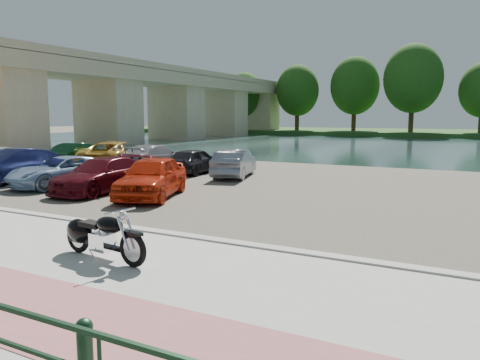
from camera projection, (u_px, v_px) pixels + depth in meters
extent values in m
plane|color=#595447|center=(99.00, 258.00, 9.63)|extent=(200.00, 200.00, 0.00)
cube|color=#A4A39B|center=(59.00, 270.00, 8.75)|extent=(60.00, 6.00, 0.10)
cube|color=#A4A39B|center=(159.00, 233.00, 11.37)|extent=(60.00, 0.30, 0.14)
cube|color=#48433A|center=(294.00, 187.00, 19.26)|extent=(60.00, 18.00, 0.04)
cube|color=#1B312F|center=(405.00, 147.00, 44.66)|extent=(120.00, 40.00, 0.00)
cube|color=#22491A|center=(438.00, 133.00, 72.64)|extent=(120.00, 24.00, 0.60)
cube|color=tan|center=(166.00, 80.00, 56.65)|extent=(7.00, 56.00, 1.40)
cube|color=tan|center=(166.00, 72.00, 56.52)|extent=(7.00, 56.00, 0.70)
cube|color=tan|center=(3.00, 107.00, 37.88)|extent=(6.00, 4.00, 7.20)
cube|color=tan|center=(108.00, 109.00, 48.38)|extent=(6.00, 4.00, 7.20)
cube|color=tan|center=(176.00, 110.00, 58.89)|extent=(6.00, 4.00, 7.20)
cube|color=tan|center=(224.00, 111.00, 69.40)|extent=(6.00, 4.00, 7.20)
cube|color=tan|center=(259.00, 112.00, 79.91)|extent=(6.00, 4.00, 7.20)
sphere|color=#15301E|center=(84.00, 327.00, 4.66)|extent=(0.18, 0.18, 0.18)
cylinder|color=#372914|center=(245.00, 116.00, 79.71)|extent=(0.70, 0.70, 4.50)
ellipsoid|color=#123D10|center=(245.00, 95.00, 79.22)|extent=(6.30, 6.30, 7.56)
cylinder|color=#372914|center=(297.00, 115.00, 76.74)|extent=(0.70, 0.70, 4.95)
ellipsoid|color=#123D10|center=(298.00, 90.00, 76.20)|extent=(6.93, 6.93, 8.32)
cylinder|color=#372914|center=(354.00, 113.00, 73.76)|extent=(0.70, 0.70, 5.40)
ellipsoid|color=#123D10|center=(355.00, 86.00, 73.17)|extent=(7.56, 7.56, 9.07)
cylinder|color=#372914|center=(411.00, 112.00, 67.11)|extent=(0.70, 0.70, 5.85)
ellipsoid|color=#123D10|center=(413.00, 78.00, 66.47)|extent=(8.19, 8.19, 9.83)
torus|color=black|center=(133.00, 249.00, 8.70)|extent=(0.69, 0.21, 0.68)
torus|color=black|center=(78.00, 236.00, 9.64)|extent=(0.69, 0.21, 0.68)
cylinder|color=#B2B2B7|center=(133.00, 249.00, 8.70)|extent=(0.46, 0.12, 0.46)
cylinder|color=#B2B2B7|center=(78.00, 236.00, 9.64)|extent=(0.46, 0.12, 0.46)
cylinder|color=silver|center=(123.00, 234.00, 8.66)|extent=(0.33, 0.09, 0.63)
cylinder|color=silver|center=(131.00, 231.00, 8.82)|extent=(0.33, 0.09, 0.63)
cylinder|color=silver|center=(120.00, 211.00, 8.79)|extent=(0.13, 0.75, 0.04)
sphere|color=silver|center=(123.00, 216.00, 8.75)|extent=(0.18, 0.18, 0.16)
sphere|color=silver|center=(126.00, 216.00, 8.71)|extent=(0.12, 0.12, 0.11)
cube|color=black|center=(132.00, 233.00, 8.66)|extent=(0.46, 0.20, 0.06)
cube|color=black|center=(104.00, 246.00, 9.18)|extent=(1.20, 0.25, 0.08)
cube|color=silver|center=(102.00, 242.00, 9.20)|extent=(0.49, 0.38, 0.34)
cylinder|color=silver|center=(105.00, 233.00, 9.11)|extent=(0.27, 0.21, 0.27)
cylinder|color=silver|center=(99.00, 231.00, 9.23)|extent=(0.27, 0.21, 0.27)
ellipsoid|color=black|center=(109.00, 225.00, 9.02)|extent=(0.72, 0.44, 0.32)
cube|color=black|center=(92.00, 224.00, 9.33)|extent=(0.58, 0.35, 0.10)
ellipsoid|color=black|center=(79.00, 231.00, 9.60)|extent=(0.77, 0.43, 0.50)
cube|color=black|center=(78.00, 234.00, 9.64)|extent=(0.42, 0.23, 0.30)
cylinder|color=silver|center=(100.00, 244.00, 9.52)|extent=(1.10, 0.23, 0.09)
cylinder|color=silver|center=(99.00, 240.00, 9.51)|extent=(1.10, 0.23, 0.09)
cylinder|color=#B2B2B7|center=(92.00, 254.00, 9.14)|extent=(0.04, 0.14, 0.22)
imported|color=#171B48|center=(14.00, 166.00, 19.99)|extent=(2.06, 4.61, 1.47)
imported|color=#89A7C8|center=(63.00, 171.00, 19.08)|extent=(2.95, 4.78, 1.23)
imported|color=#4F0B14|center=(102.00, 175.00, 17.69)|extent=(1.97, 4.53, 1.30)
imported|color=red|center=(152.00, 177.00, 16.53)|extent=(3.11, 4.63, 1.46)
imported|color=#0F3A1D|center=(80.00, 155.00, 26.73)|extent=(2.19, 4.30, 1.35)
imported|color=#B98B2A|center=(117.00, 155.00, 25.75)|extent=(4.00, 5.87, 1.49)
imported|color=gray|center=(154.00, 157.00, 24.74)|extent=(2.38, 4.93, 1.39)
imported|color=black|center=(194.00, 161.00, 23.39)|extent=(1.66, 3.84, 1.29)
imported|color=slate|center=(235.00, 163.00, 22.00)|extent=(2.42, 4.22, 1.31)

